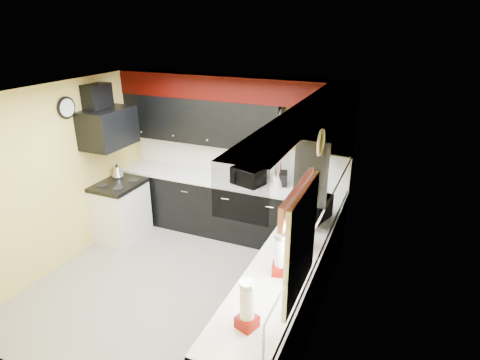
{
  "coord_description": "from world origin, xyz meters",
  "views": [
    {
      "loc": [
        2.44,
        -3.71,
        3.26
      ],
      "look_at": [
        0.56,
        0.68,
        1.32
      ],
      "focal_mm": 30.0,
      "sensor_mm": 36.0,
      "label": 1
    }
  ],
  "objects_px": {
    "toaster_oven": "(248,176)",
    "utensil_crock": "(278,182)",
    "microwave": "(309,209)",
    "kettle": "(117,172)",
    "knife_block": "(283,179)"
  },
  "relations": [
    {
      "from": "toaster_oven",
      "to": "utensil_crock",
      "type": "bearing_deg",
      "value": 27.05
    },
    {
      "from": "microwave",
      "to": "utensil_crock",
      "type": "xyz_separation_m",
      "value": [
        -0.69,
        0.86,
        -0.07
      ]
    },
    {
      "from": "microwave",
      "to": "utensil_crock",
      "type": "relative_size",
      "value": 3.44
    },
    {
      "from": "kettle",
      "to": "utensil_crock",
      "type": "bearing_deg",
      "value": 12.96
    },
    {
      "from": "utensil_crock",
      "to": "knife_block",
      "type": "xyz_separation_m",
      "value": [
        0.08,
        0.04,
        0.04
      ]
    },
    {
      "from": "toaster_oven",
      "to": "utensil_crock",
      "type": "relative_size",
      "value": 2.88
    },
    {
      "from": "utensil_crock",
      "to": "toaster_oven",
      "type": "bearing_deg",
      "value": -169.13
    },
    {
      "from": "toaster_oven",
      "to": "microwave",
      "type": "bearing_deg",
      "value": -18.35
    },
    {
      "from": "knife_block",
      "to": "kettle",
      "type": "bearing_deg",
      "value": -178.77
    },
    {
      "from": "knife_block",
      "to": "toaster_oven",
      "type": "bearing_deg",
      "value": -178.87
    },
    {
      "from": "knife_block",
      "to": "kettle",
      "type": "xyz_separation_m",
      "value": [
        -2.55,
        -0.61,
        -0.05
      ]
    },
    {
      "from": "microwave",
      "to": "toaster_oven",
      "type": "bearing_deg",
      "value": 71.16
    },
    {
      "from": "microwave",
      "to": "utensil_crock",
      "type": "bearing_deg",
      "value": 54.32
    },
    {
      "from": "microwave",
      "to": "kettle",
      "type": "distance_m",
      "value": 3.17
    },
    {
      "from": "kettle",
      "to": "knife_block",
      "type": "bearing_deg",
      "value": 13.38
    }
  ]
}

